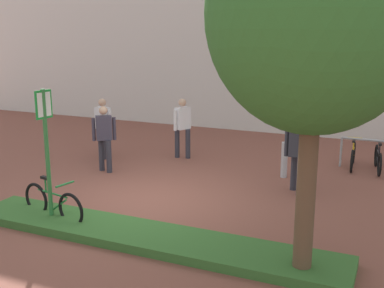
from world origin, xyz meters
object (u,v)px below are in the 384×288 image
Objects in this scene: person_shirt_blue at (182,124)px; person_suited_navy at (104,135)px; parking_sign_post at (46,138)px; tree_sidewalk at (316,14)px; person_shirt_white at (103,124)px; bollard_steel at (284,160)px; bike_at_sign at (53,203)px; person_suited_dark at (298,151)px.

person_suited_navy is at bearing -121.52° from person_shirt_blue.
parking_sign_post is 1.49× the size of person_suited_navy.
tree_sidewalk reaches higher than person_shirt_white.
bike_at_sign is at bearing -126.94° from bollard_steel.
bollard_steel is at bearing 2.30° from person_shirt_white.
bollard_steel is at bearing 53.06° from bike_at_sign.
person_suited_navy is (-5.75, 3.42, -2.82)m from tree_sidewalk.
bike_at_sign is 0.96× the size of person_suited_navy.
bike_at_sign is 0.96× the size of person_shirt_white.
person_shirt_white is (-6.56, 4.58, -2.82)m from tree_sidewalk.
person_shirt_blue reaches higher than bollard_steel.
person_shirt_white is at bearing 125.03° from person_suited_navy.
person_shirt_white reaches higher than bollard_steel.
tree_sidewalk reaches higher than person_suited_dark.
parking_sign_post is at bearing -93.05° from person_shirt_blue.
tree_sidewalk is at bearing -30.73° from person_suited_navy.
person_suited_navy is at bearing 106.40° from bike_at_sign.
person_suited_dark is (0.52, -1.04, 0.53)m from bollard_steel.
person_suited_navy is (-0.94, 3.19, 0.63)m from bike_at_sign.
person_suited_navy is at bearing 149.27° from tree_sidewalk.
tree_sidewalk is 3.17× the size of person_shirt_white.
bike_at_sign is 5.33m from person_suited_dark.
parking_sign_post reaches higher than person_shirt_blue.
tree_sidewalk is 3.17× the size of person_shirt_blue.
person_shirt_blue is at bearing 154.51° from person_suited_dark.
person_suited_dark is (-0.86, 3.74, -2.82)m from tree_sidewalk.
person_shirt_blue is at bearing 129.35° from tree_sidewalk.
person_shirt_blue is 1.00× the size of person_suited_dark.
bike_at_sign is 1.84× the size of bollard_steel.
person_suited_navy and person_shirt_white have the same top height.
person_suited_dark is at bearing -63.36° from bollard_steel.
person_shirt_blue and person_shirt_white have the same top height.
bike_at_sign is 0.96× the size of person_suited_dark.
person_shirt_white is (-0.81, 1.16, 0.00)m from person_suited_navy.
bollard_steel is at bearing 17.40° from person_suited_navy.
parking_sign_post is at bearing -137.24° from person_suited_dark.
person_suited_dark is at bearing 102.87° from tree_sidewalk.
person_suited_navy is 4.90m from person_suited_dark.
bollard_steel is (3.43, 4.56, 0.10)m from bike_at_sign.
bollard_steel is at bearing -12.47° from person_shirt_blue.
tree_sidewalk is at bearing -77.13° from person_suited_dark.
tree_sidewalk is 6.00m from bollard_steel.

